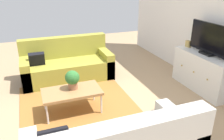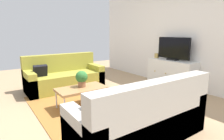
{
  "view_description": "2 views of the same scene",
  "coord_description": "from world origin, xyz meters",
  "px_view_note": "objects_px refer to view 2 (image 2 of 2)",
  "views": [
    {
      "loc": [
        3.16,
        -0.8,
        2.07
      ],
      "look_at": [
        0.0,
        0.4,
        0.66
      ],
      "focal_mm": 36.28,
      "sensor_mm": 36.0,
      "label": 1
    },
    {
      "loc": [
        3.06,
        -1.72,
        1.41
      ],
      "look_at": [
        0.0,
        0.4,
        0.66
      ],
      "focal_mm": 29.81,
      "sensor_mm": 36.0,
      "label": 2
    }
  ],
  "objects_px": {
    "couch_right_side": "(143,120)",
    "coffee_table": "(82,89)",
    "flat_screen_tv": "(173,49)",
    "tv_console": "(171,74)",
    "couch_left_side": "(64,78)",
    "potted_plant": "(82,78)",
    "mantel_clock": "(157,56)"
  },
  "relations": [
    {
      "from": "tv_console",
      "to": "flat_screen_tv",
      "type": "bearing_deg",
      "value": 90.0
    },
    {
      "from": "coffee_table",
      "to": "flat_screen_tv",
      "type": "bearing_deg",
      "value": 88.21
    },
    {
      "from": "couch_right_side",
      "to": "potted_plant",
      "type": "bearing_deg",
      "value": -175.2
    },
    {
      "from": "coffee_table",
      "to": "potted_plant",
      "type": "xyz_separation_m",
      "value": [
        -0.06,
        0.04,
        0.2
      ]
    },
    {
      "from": "flat_screen_tv",
      "to": "couch_right_side",
      "type": "bearing_deg",
      "value": -59.61
    },
    {
      "from": "tv_console",
      "to": "potted_plant",
      "type": "bearing_deg",
      "value": -93.12
    },
    {
      "from": "couch_left_side",
      "to": "mantel_clock",
      "type": "xyz_separation_m",
      "value": [
        0.94,
        2.37,
        0.49
      ]
    },
    {
      "from": "couch_left_side",
      "to": "flat_screen_tv",
      "type": "distance_m",
      "value": 2.9
    },
    {
      "from": "couch_left_side",
      "to": "couch_right_side",
      "type": "bearing_deg",
      "value": 0.0
    },
    {
      "from": "coffee_table",
      "to": "mantel_clock",
      "type": "distance_m",
      "value": 2.61
    },
    {
      "from": "coffee_table",
      "to": "potted_plant",
      "type": "distance_m",
      "value": 0.21
    },
    {
      "from": "coffee_table",
      "to": "potted_plant",
      "type": "height_order",
      "value": "potted_plant"
    },
    {
      "from": "coffee_table",
      "to": "flat_screen_tv",
      "type": "height_order",
      "value": "flat_screen_tv"
    },
    {
      "from": "couch_left_side",
      "to": "coffee_table",
      "type": "bearing_deg",
      "value": -6.79
    },
    {
      "from": "potted_plant",
      "to": "tv_console",
      "type": "bearing_deg",
      "value": 86.88
    },
    {
      "from": "couch_left_side",
      "to": "mantel_clock",
      "type": "distance_m",
      "value": 2.6
    },
    {
      "from": "couch_right_side",
      "to": "mantel_clock",
      "type": "bearing_deg",
      "value": 129.11
    },
    {
      "from": "couch_right_side",
      "to": "coffee_table",
      "type": "distance_m",
      "value": 1.5
    },
    {
      "from": "couch_left_side",
      "to": "tv_console",
      "type": "relative_size",
      "value": 1.44
    },
    {
      "from": "couch_left_side",
      "to": "potted_plant",
      "type": "height_order",
      "value": "couch_left_side"
    },
    {
      "from": "flat_screen_tv",
      "to": "mantel_clock",
      "type": "height_order",
      "value": "flat_screen_tv"
    },
    {
      "from": "couch_right_side",
      "to": "coffee_table",
      "type": "xyz_separation_m",
      "value": [
        -1.48,
        -0.17,
        0.07
      ]
    },
    {
      "from": "tv_console",
      "to": "mantel_clock",
      "type": "bearing_deg",
      "value": 179.99
    },
    {
      "from": "couch_left_side",
      "to": "couch_right_side",
      "type": "height_order",
      "value": "same"
    },
    {
      "from": "potted_plant",
      "to": "flat_screen_tv",
      "type": "bearing_deg",
      "value": 86.9
    },
    {
      "from": "couch_right_side",
      "to": "tv_console",
      "type": "relative_size",
      "value": 1.44
    },
    {
      "from": "couch_left_side",
      "to": "tv_console",
      "type": "bearing_deg",
      "value": 58.24
    },
    {
      "from": "couch_left_side",
      "to": "tv_console",
      "type": "xyz_separation_m",
      "value": [
        1.47,
        2.37,
        0.07
      ]
    },
    {
      "from": "mantel_clock",
      "to": "tv_console",
      "type": "bearing_deg",
      "value": -0.01
    },
    {
      "from": "flat_screen_tv",
      "to": "coffee_table",
      "type": "bearing_deg",
      "value": -91.79
    },
    {
      "from": "couch_right_side",
      "to": "tv_console",
      "type": "height_order",
      "value": "couch_right_side"
    },
    {
      "from": "couch_left_side",
      "to": "potted_plant",
      "type": "distance_m",
      "value": 1.37
    }
  ]
}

